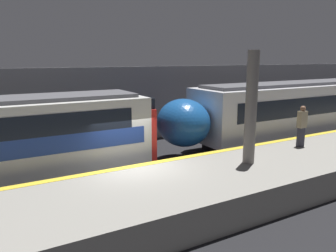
% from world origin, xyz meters
% --- Properties ---
extents(ground_plane, '(120.00, 120.00, 0.00)m').
position_xyz_m(ground_plane, '(0.00, 0.00, 0.00)').
color(ground_plane, black).
extents(platform, '(40.00, 3.99, 1.06)m').
position_xyz_m(platform, '(0.00, -1.99, 0.52)').
color(platform, gray).
rests_on(platform, ground).
extents(station_rear_barrier, '(50.00, 0.15, 4.31)m').
position_xyz_m(station_rear_barrier, '(0.00, 6.98, 2.15)').
color(station_rear_barrier, gray).
rests_on(station_rear_barrier, ground).
extents(support_pillar_near, '(0.41, 0.41, 4.01)m').
position_xyz_m(support_pillar_near, '(3.72, -1.82, 3.05)').
color(support_pillar_near, slate).
rests_on(support_pillar_near, platform).
extents(train_modern, '(23.73, 2.99, 3.45)m').
position_xyz_m(train_modern, '(14.58, 2.36, 1.77)').
color(train_modern, black).
rests_on(train_modern, ground).
extents(person_waiting, '(0.38, 0.24, 1.77)m').
position_xyz_m(person_waiting, '(7.25, -1.23, 1.99)').
color(person_waiting, '#2D2D38').
rests_on(person_waiting, platform).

